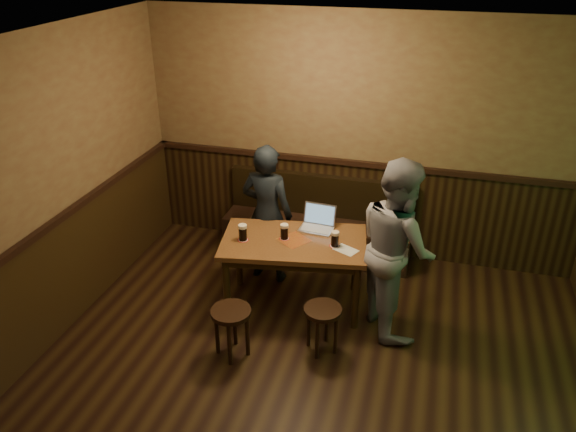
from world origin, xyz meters
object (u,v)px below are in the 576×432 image
(pint_right, at_px, (335,239))
(laptop, at_px, (318,222))
(pub_table, at_px, (294,249))
(pint_mid, at_px, (284,232))
(stool_right, at_px, (323,317))
(person_suit, at_px, (267,214))
(stool_left, at_px, (231,319))
(person_grey, at_px, (397,247))
(pint_left, at_px, (243,232))
(bench, at_px, (317,230))

(pint_right, height_order, laptop, laptop)
(pub_table, relative_size, pint_right, 9.61)
(pint_mid, height_order, pint_right, pint_mid)
(stool_right, height_order, person_suit, person_suit)
(pub_table, bearing_deg, stool_left, -119.88)
(person_grey, bearing_deg, pint_left, 65.77)
(stool_right, relative_size, laptop, 1.31)
(pint_left, bearing_deg, bench, 68.17)
(pint_mid, bearing_deg, stool_left, -104.54)
(bench, xyz_separation_m, pint_mid, (-0.10, -1.08, 0.53))
(pint_left, height_order, pint_right, pint_left)
(pub_table, xyz_separation_m, laptop, (0.17, 0.31, 0.16))
(pub_table, xyz_separation_m, stool_left, (-0.34, -0.91, -0.27))
(stool_left, xyz_separation_m, stool_right, (0.78, 0.28, -0.02))
(pint_mid, bearing_deg, laptop, 49.46)
(pint_left, distance_m, person_suit, 0.58)
(pint_left, bearing_deg, person_grey, 3.31)
(pub_table, relative_size, stool_right, 3.29)
(pint_left, xyz_separation_m, person_grey, (1.49, 0.09, 0.02))
(bench, distance_m, pint_left, 1.41)
(pint_left, distance_m, pint_mid, 0.41)
(pint_right, bearing_deg, pint_mid, 179.00)
(bench, bearing_deg, pint_mid, -95.26)
(person_suit, bearing_deg, pub_table, 139.14)
(pint_left, bearing_deg, pub_table, 15.54)
(pint_right, xyz_separation_m, person_grey, (0.59, -0.04, 0.03))
(pint_mid, height_order, person_suit, person_suit)
(stool_left, xyz_separation_m, person_suit, (-0.08, 1.35, 0.39))
(pint_left, xyz_separation_m, pint_mid, (0.39, 0.14, -0.01))
(pint_mid, xyz_separation_m, pint_right, (0.51, -0.01, -0.00))
(person_suit, height_order, person_grey, person_grey)
(laptop, bearing_deg, pint_left, -140.98)
(person_suit, distance_m, person_grey, 1.51)
(pint_left, height_order, pint_mid, pint_left)
(pub_table, relative_size, pint_mid, 9.50)
(pint_mid, xyz_separation_m, person_grey, (1.11, -0.05, 0.03))
(laptop, bearing_deg, pint_right, -48.36)
(stool_left, height_order, person_grey, person_grey)
(stool_left, distance_m, laptop, 1.39)
(pint_left, relative_size, pint_right, 1.07)
(stool_left, height_order, pint_right, pint_right)
(person_suit, bearing_deg, pint_right, 157.34)
(person_grey, bearing_deg, person_suit, 43.55)
(laptop, xyz_separation_m, person_suit, (-0.59, 0.12, -0.04))
(bench, height_order, person_grey, person_grey)
(bench, xyz_separation_m, person_grey, (1.01, -1.13, 0.56))
(pint_left, bearing_deg, stool_right, -27.97)
(pint_mid, bearing_deg, pint_left, -160.54)
(bench, xyz_separation_m, stool_right, (0.44, -1.71, 0.06))
(bench, distance_m, pint_mid, 1.21)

